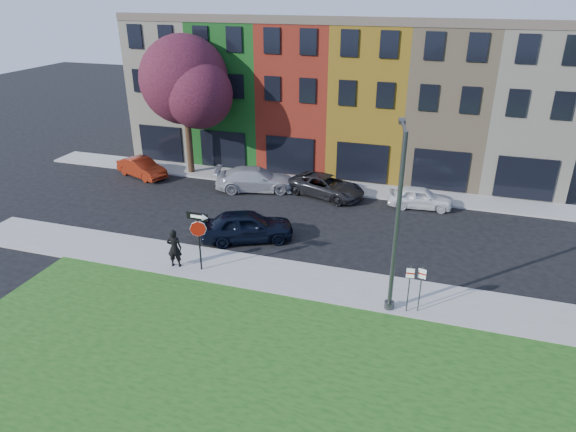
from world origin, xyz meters
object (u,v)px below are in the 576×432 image
(stop_sign, at_px, (198,230))
(sedan_near, at_px, (247,226))
(man, at_px, (174,248))
(street_lamp, at_px, (396,223))

(stop_sign, height_order, sedan_near, stop_sign)
(man, relative_size, sedan_near, 0.37)
(stop_sign, xyz_separation_m, street_lamp, (8.72, -0.29, 1.69))
(man, height_order, sedan_near, man)
(stop_sign, xyz_separation_m, man, (-1.29, -0.06, -1.12))
(man, bearing_deg, street_lamp, 166.77)
(stop_sign, distance_m, street_lamp, 8.88)
(sedan_near, bearing_deg, stop_sign, 142.50)
(street_lamp, bearing_deg, sedan_near, 143.73)
(stop_sign, bearing_deg, man, -176.44)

